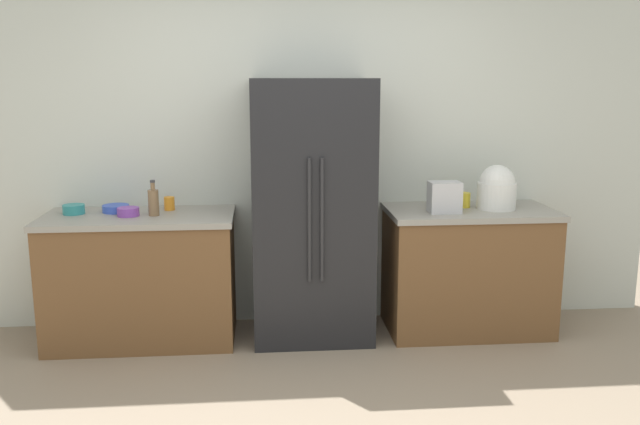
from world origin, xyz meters
TOP-DOWN VIEW (x-y plane):
  - kitchen_back_panel at (0.00, 1.81)m, footprint 5.28×0.10m
  - counter_left at (-1.12, 1.44)m, footprint 1.27×0.65m
  - counter_right at (1.17, 1.44)m, footprint 1.16×0.65m
  - refrigerator at (0.05, 1.43)m, footprint 0.81×0.64m
  - toaster at (0.95, 1.33)m, footprint 0.21×0.15m
  - rice_cooker at (1.35, 1.43)m, footprint 0.27×0.27m
  - bottle_a at (-1.00, 1.40)m, footprint 0.07×0.07m
  - cup_a at (1.14, 1.50)m, footprint 0.09×0.09m
  - cup_b at (-0.93, 1.58)m, footprint 0.07×0.07m
  - bowl_a at (-1.17, 1.40)m, footprint 0.14×0.14m
  - bowl_b at (-1.28, 1.55)m, footprint 0.18×0.18m
  - bowl_c at (-1.55, 1.50)m, footprint 0.14×0.14m

SIDE VIEW (x-z plane):
  - counter_left at x=-1.12m, z-range 0.00..0.89m
  - counter_right at x=1.17m, z-range 0.00..0.89m
  - refrigerator at x=0.05m, z-range 0.00..1.78m
  - bowl_b at x=-1.28m, z-range 0.88..0.93m
  - bowl_a at x=-1.17m, z-range 0.88..0.94m
  - bowl_c at x=-1.55m, z-range 0.88..0.95m
  - cup_b at x=-0.93m, z-range 0.88..0.98m
  - cup_a at x=1.14m, z-range 0.88..0.99m
  - bottle_a at x=-1.00m, z-range 0.86..1.10m
  - toaster at x=0.95m, z-range 0.88..1.10m
  - rice_cooker at x=1.35m, z-range 0.87..1.18m
  - kitchen_back_panel at x=0.00m, z-range 0.00..2.75m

